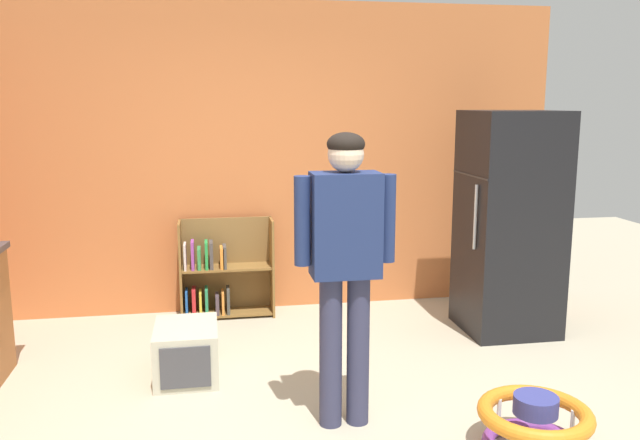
# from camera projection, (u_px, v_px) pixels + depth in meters

# --- Properties ---
(ground_plane) EXTENTS (12.00, 12.00, 0.00)m
(ground_plane) POSITION_uv_depth(u_px,v_px,m) (308.00, 431.00, 3.69)
(ground_plane) COLOR #B4AA90
(ground_plane) RESTS_ON ground
(back_wall) EXTENTS (5.20, 0.06, 2.70)m
(back_wall) POSITION_uv_depth(u_px,v_px,m) (267.00, 159.00, 5.70)
(back_wall) COLOR #CA6E3B
(back_wall) RESTS_ON ground
(refrigerator) EXTENTS (0.73, 0.68, 1.78)m
(refrigerator) POSITION_uv_depth(u_px,v_px,m) (509.00, 223.00, 5.18)
(refrigerator) COLOR black
(refrigerator) RESTS_ON ground
(bookshelf) EXTENTS (0.80, 0.28, 0.85)m
(bookshelf) POSITION_uv_depth(u_px,v_px,m) (221.00, 274.00, 5.63)
(bookshelf) COLOR brown
(bookshelf) RESTS_ON ground
(standing_person) EXTENTS (0.57, 0.22, 1.69)m
(standing_person) POSITION_uv_depth(u_px,v_px,m) (345.00, 254.00, 3.60)
(standing_person) COLOR #333450
(standing_person) RESTS_ON ground
(baby_walker) EXTENTS (0.60, 0.60, 0.32)m
(baby_walker) POSITION_uv_depth(u_px,v_px,m) (534.00, 425.00, 3.44)
(baby_walker) COLOR #7D3C97
(baby_walker) RESTS_ON ground
(pet_carrier) EXTENTS (0.42, 0.55, 0.36)m
(pet_carrier) POSITION_uv_depth(u_px,v_px,m) (187.00, 352.00, 4.38)
(pet_carrier) COLOR beige
(pet_carrier) RESTS_ON ground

